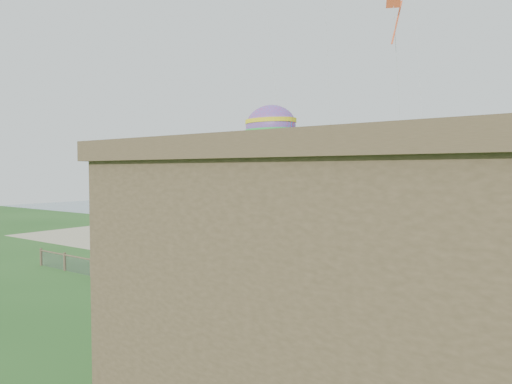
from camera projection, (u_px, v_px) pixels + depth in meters
ground at (143, 348)px, 17.56m from camera, size 160.00×160.00×0.00m
sand_beach at (364, 259)px, 35.44m from camera, size 72.00×20.00×0.02m
ocean at (474, 215)px, 71.19m from camera, size 160.00×68.00×0.02m
chainlink_fence at (238, 298)px, 22.41m from camera, size 36.20×0.20×1.25m
picnic_table at (265, 329)px, 18.49m from camera, size 2.01×1.63×0.77m
octopus_kite at (270, 156)px, 28.19m from camera, size 4.01×3.32×7.15m
kite_red at (393, 12)px, 25.29m from camera, size 1.58×1.88×2.44m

